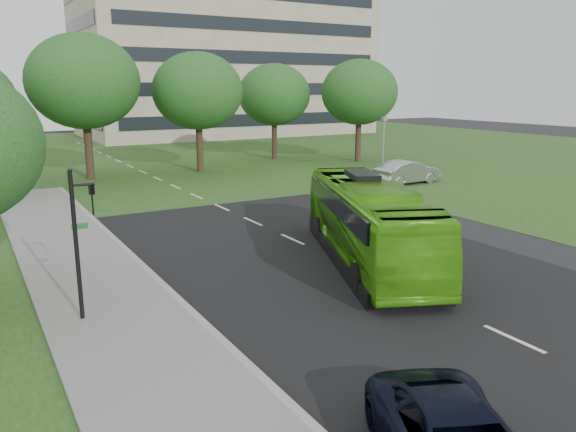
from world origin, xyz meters
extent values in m
plane|color=black|center=(0.00, 0.00, 0.00)|extent=(160.00, 160.00, 0.00)
cube|color=black|center=(0.00, 20.00, 0.01)|extent=(14.00, 120.00, 0.01)
cube|color=black|center=(0.00, 14.00, 0.01)|extent=(80.00, 12.00, 0.01)
cube|color=silver|center=(0.00, 15.00, 0.02)|extent=(0.15, 90.00, 0.01)
cube|color=gray|center=(-7.10, -5.00, 0.07)|extent=(0.25, 60.00, 0.15)
cube|color=slate|center=(-9.20, -5.00, 0.08)|extent=(4.00, 60.00, 0.14)
cube|color=#1F4B19|center=(0.00, 45.00, 0.01)|extent=(120.00, 60.00, 0.01)
cube|color=gray|center=(22.00, 62.00, 12.50)|extent=(40.00, 20.00, 25.00)
cube|color=black|center=(22.00, 51.95, 12.50)|extent=(36.80, 0.10, 23.00)
cube|color=black|center=(1.95, 62.00, 12.50)|extent=(0.10, 18.40, 23.00)
cylinder|color=black|center=(-4.38, 28.46, 1.97)|extent=(0.59, 0.59, 3.94)
ellipsoid|color=#1E4617|center=(-4.38, 28.46, 7.18)|extent=(8.11, 8.11, 6.89)
cylinder|color=black|center=(4.14, 27.75, 1.81)|extent=(0.54, 0.54, 3.61)
ellipsoid|color=#1E4617|center=(4.14, 27.75, 6.48)|extent=(7.18, 7.18, 6.10)
cylinder|color=black|center=(13.41, 32.00, 1.69)|extent=(0.51, 0.51, 3.37)
ellipsoid|color=#1E4617|center=(13.41, 32.00, 6.08)|extent=(6.78, 6.78, 5.76)
cylinder|color=black|center=(19.35, 26.67, 1.77)|extent=(0.53, 0.53, 3.54)
ellipsoid|color=#1E4617|center=(19.35, 26.67, 6.32)|extent=(6.96, 6.96, 5.91)
imported|color=#4BAF16|center=(0.97, 1.74, 1.59)|extent=(6.82, 11.58, 3.18)
imported|color=#9A999E|center=(14.85, 14.88, 0.84)|extent=(5.22, 2.09, 1.69)
cylinder|color=black|center=(-10.08, 1.19, 2.29)|extent=(0.13, 0.13, 4.57)
cylinder|color=black|center=(-9.76, 1.19, 4.11)|extent=(0.64, 0.07, 0.07)
imported|color=black|center=(-9.53, 1.19, 3.66)|extent=(0.17, 0.20, 0.91)
cube|color=#195926|center=(-9.94, 1.19, 2.93)|extent=(0.46, 0.04, 0.16)
cylinder|color=gray|center=(16.00, 19.03, 2.13)|extent=(0.13, 0.13, 4.27)
cube|color=gray|center=(16.00, 19.03, 4.38)|extent=(0.45, 0.41, 0.32)
camera|label=1|loc=(-12.62, -15.25, 6.82)|focal=35.00mm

